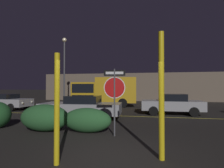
% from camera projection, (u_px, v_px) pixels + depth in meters
% --- Properties ---
extents(ground_plane, '(260.00, 260.00, 0.00)m').
position_uv_depth(ground_plane, '(113.00, 159.00, 4.48)').
color(ground_plane, black).
extents(road_center_stripe, '(42.55, 0.12, 0.01)m').
position_uv_depth(road_center_stripe, '(132.00, 116.00, 11.16)').
color(road_center_stripe, gold).
rests_on(road_center_stripe, ground_plane).
extents(stop_sign, '(0.82, 0.10, 2.55)m').
position_uv_depth(stop_sign, '(115.00, 89.00, 6.64)').
color(stop_sign, '#4C4C51').
rests_on(stop_sign, ground_plane).
extents(yellow_pole_left, '(0.13, 0.13, 2.67)m').
position_uv_depth(yellow_pole_left, '(57.00, 109.00, 4.18)').
color(yellow_pole_left, yellow).
rests_on(yellow_pole_left, ground_plane).
extents(yellow_pole_right, '(0.14, 0.14, 3.29)m').
position_uv_depth(yellow_pole_right, '(161.00, 95.00, 4.48)').
color(yellow_pole_right, yellow).
rests_on(yellow_pole_right, ground_plane).
extents(hedge_bush_1, '(2.14, 1.16, 1.13)m').
position_uv_depth(hedge_bush_1, '(45.00, 118.00, 7.38)').
color(hedge_bush_1, '#285B2D').
rests_on(hedge_bush_1, ground_plane).
extents(hedge_bush_2, '(2.03, 0.91, 1.00)m').
position_uv_depth(hedge_bush_2, '(87.00, 120.00, 7.17)').
color(hedge_bush_2, '#285B2D').
rests_on(hedge_bush_2, ground_plane).
extents(passing_car_1, '(4.25, 2.01, 1.29)m').
position_uv_depth(passing_car_1, '(6.00, 101.00, 14.63)').
color(passing_car_1, '#9E9EA3').
rests_on(passing_car_1, ground_plane).
extents(passing_car_2, '(4.85, 2.08, 1.36)m').
position_uv_depth(passing_car_2, '(82.00, 107.00, 10.34)').
color(passing_car_2, '#9E9EA3').
rests_on(passing_car_2, ground_plane).
extents(passing_car_3, '(4.15, 1.96, 1.40)m').
position_uv_depth(passing_car_3, '(172.00, 104.00, 12.10)').
color(passing_car_3, '#9E9EA3').
rests_on(passing_car_3, ground_plane).
extents(delivery_truck, '(6.33, 2.70, 2.81)m').
position_uv_depth(delivery_truck, '(104.00, 91.00, 17.28)').
color(delivery_truck, gold).
rests_on(delivery_truck, ground_plane).
extents(street_lamp, '(0.45, 0.45, 7.03)m').
position_uv_depth(street_lamp, '(64.00, 62.00, 18.18)').
color(street_lamp, '#4C4C51').
rests_on(street_lamp, ground_plane).
extents(building_backdrop, '(32.03, 3.07, 3.83)m').
position_uv_depth(building_backdrop, '(154.00, 87.00, 24.87)').
color(building_backdrop, '#6B5B4C').
rests_on(building_backdrop, ground_plane).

